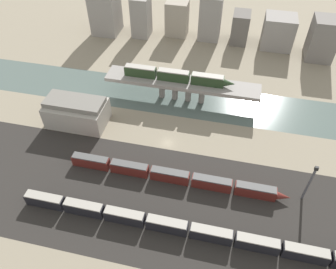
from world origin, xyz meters
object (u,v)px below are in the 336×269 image
Objects in this scene: signal_tower at (309,183)px; train_yard_near at (193,230)px; train_on_bridge at (177,76)px; warehouse_building at (77,112)px; train_yard_mid at (174,176)px.

train_yard_near is at bearing -147.68° from signal_tower.
signal_tower is at bearing -39.70° from train_on_bridge.
warehouse_building is 81.47m from signal_tower.
train_yard_mid is 3.22× the size of warehouse_building.
train_yard_mid is at bearing -79.49° from train_on_bridge.
train_on_bridge is 2.95× the size of signal_tower.
train_yard_mid is at bearing -176.98° from signal_tower.
train_yard_near is 6.94× the size of signal_tower.
train_yard_near is 4.70× the size of warehouse_building.
signal_tower is (30.21, 19.11, 5.43)m from train_yard_near.
train_yard_mid is (-8.98, 17.04, -0.04)m from train_yard_near.
train_on_bridge is 2.00× the size of warehouse_building.
warehouse_building is at bearing 154.87° from train_yard_mid.
signal_tower reaches higher than train_yard_mid.
train_yard_near is at bearing -74.04° from train_on_bridge.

